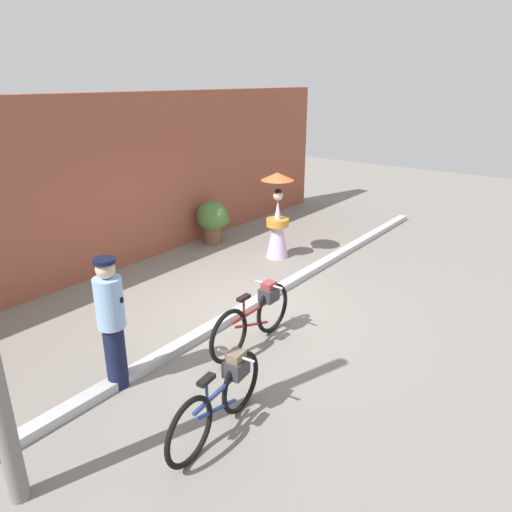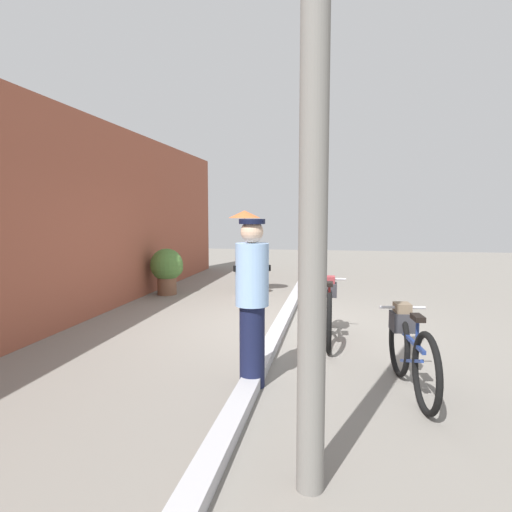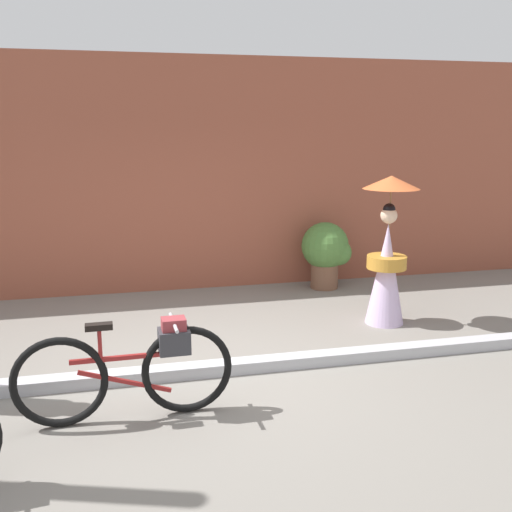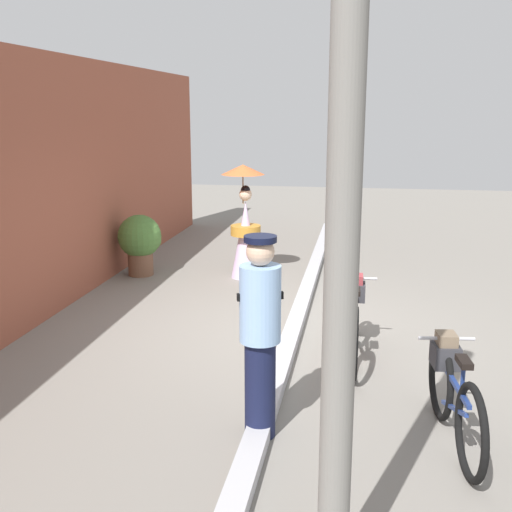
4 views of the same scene
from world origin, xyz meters
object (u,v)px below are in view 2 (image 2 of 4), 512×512
object	(u,v)px
bicycle_near_officer	(409,348)
potted_plant_by_door	(168,268)
utility_pole	(314,111)
bicycle_far_side	(329,309)
person_officer	(252,298)
person_with_parasol	(246,255)

from	to	relation	value
bicycle_near_officer	potted_plant_by_door	xyz separation A→B (m)	(4.70, 4.41, 0.15)
potted_plant_by_door	utility_pole	world-z (taller)	utility_pole
bicycle_far_side	potted_plant_by_door	world-z (taller)	potted_plant_by_door
person_officer	utility_pole	world-z (taller)	utility_pole
person_officer	utility_pole	xyz separation A→B (m)	(-1.65, -0.70, 1.47)
person_with_parasol	bicycle_near_officer	bearing A→B (deg)	-151.17
person_officer	person_with_parasol	distance (m)	5.16
bicycle_near_officer	person_officer	size ratio (longest dim) A/B	0.98
utility_pole	bicycle_near_officer	bearing A→B (deg)	-25.68
bicycle_near_officer	person_with_parasol	world-z (taller)	person_with_parasol
potted_plant_by_door	bicycle_near_officer	bearing A→B (deg)	-136.86
bicycle_near_officer	potted_plant_by_door	bearing A→B (deg)	43.14
bicycle_near_officer	person_with_parasol	size ratio (longest dim) A/B	0.91
person_officer	potted_plant_by_door	size ratio (longest dim) A/B	1.70
bicycle_far_side	person_with_parasol	distance (m)	3.69
bicycle_near_officer	bicycle_far_side	xyz separation A→B (m)	(1.68, 0.83, 0.01)
bicycle_near_officer	person_officer	xyz separation A→B (m)	(-0.19, 1.59, 0.49)
bicycle_near_officer	utility_pole	world-z (taller)	utility_pole
bicycle_near_officer	bicycle_far_side	bearing A→B (deg)	26.36
person_with_parasol	potted_plant_by_door	xyz separation A→B (m)	(-0.15, 1.74, -0.29)
person_officer	utility_pole	distance (m)	2.32
potted_plant_by_door	person_with_parasol	bearing A→B (deg)	-85.07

